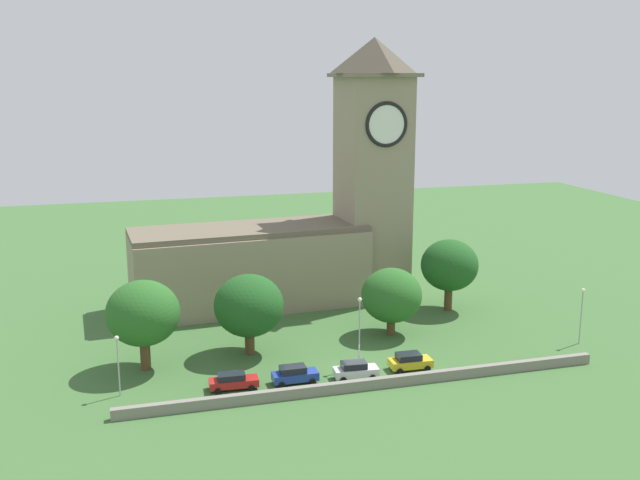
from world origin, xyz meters
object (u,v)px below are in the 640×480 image
object	(u,v)px
church	(303,224)
streetlamp_west_end	(118,355)
tree_by_tower	(450,265)
tree_riverside_west	(392,295)
car_blue	(294,374)
car_white	(355,370)
car_yellow	(410,361)
tree_churchyard	(143,313)
tree_riverside_east	(249,306)
car_red	(233,381)
streetlamp_west_mid	(360,321)
streetlamp_central	(582,307)

from	to	relation	value
church	streetlamp_west_end	size ratio (longest dim) A/B	6.28
church	tree_by_tower	bearing A→B (deg)	-28.84
church	tree_riverside_west	size ratio (longest dim) A/B	4.75
streetlamp_west_end	car_blue	bearing A→B (deg)	-5.76
car_blue	car_white	world-z (taller)	same
tree_riverside_west	car_yellow	bearing A→B (deg)	-100.48
car_white	car_yellow	world-z (taller)	car_white
car_white	car_yellow	xyz separation A→B (m)	(6.21, 0.72, -0.02)
tree_churchyard	tree_riverside_east	bearing A→B (deg)	6.48
streetlamp_west_end	tree_churchyard	distance (m)	6.83
car_yellow	tree_riverside_east	xyz separation A→B (m)	(-15.23, 8.83, 4.64)
car_white	tree_by_tower	bearing A→B (deg)	43.53
streetlamp_west_end	tree_churchyard	size ratio (longest dim) A/B	0.64
car_red	car_blue	distance (m)	6.10
streetlamp_west_mid	tree_riverside_west	xyz separation A→B (m)	(6.81, 8.36, -0.24)
car_white	streetlamp_west_end	distance (m)	23.24
car_white	tree_by_tower	distance (m)	26.24
church	car_blue	bearing A→B (deg)	-106.29
car_red	tree_by_tower	distance (m)	35.58
car_blue	tree_riverside_east	bearing A→B (deg)	107.72
car_red	streetlamp_central	size ratio (longest dim) A/B	0.74
car_red	tree_churchyard	size ratio (longest dim) A/B	0.51
car_blue	tree_churchyard	distance (m)	16.82
car_white	streetlamp_west_end	bearing A→B (deg)	174.28
tree_by_tower	church	bearing A→B (deg)	151.16
car_blue	tree_churchyard	world-z (taller)	tree_churchyard
streetlamp_west_end	streetlamp_west_mid	size ratio (longest dim) A/B	0.80
streetlamp_central	tree_churchyard	bearing A→B (deg)	173.08
streetlamp_west_end	streetlamp_west_mid	bearing A→B (deg)	1.13
car_yellow	tree_riverside_east	bearing A→B (deg)	149.91
church	car_white	xyz separation A→B (m)	(-1.59, -27.13, -9.68)
car_yellow	tree_churchyard	world-z (taller)	tree_churchyard
tree_riverside_west	tree_churchyard	world-z (taller)	tree_churchyard
church	tree_riverside_east	distance (m)	21.16
car_blue	car_yellow	distance (m)	12.38
tree_riverside_east	car_red	bearing A→B (deg)	-110.52
streetlamp_west_end	tree_riverside_west	bearing A→B (deg)	15.90
tree_by_tower	streetlamp_central	bearing A→B (deg)	-59.29
car_red	car_yellow	xyz separation A→B (m)	(18.47, -0.19, 0.07)
church	streetlamp_west_mid	bearing A→B (deg)	-90.59
tree_by_tower	streetlamp_west_mid	bearing A→B (deg)	-139.20
streetlamp_central	car_white	bearing A→B (deg)	-174.95
tree_churchyard	tree_riverside_east	world-z (taller)	tree_churchyard
church	car_red	size ratio (longest dim) A/B	7.83
tree_riverside_west	tree_riverside_east	world-z (taller)	tree_riverside_east
church	tree_churchyard	world-z (taller)	church
streetlamp_west_mid	tree_riverside_west	size ratio (longest dim) A/B	0.95
streetlamp_west_end	tree_by_tower	xyz separation A→B (m)	(41.56, 15.44, 1.88)
church	tree_churchyard	xyz separation A→B (m)	(-21.81, -18.86, -4.51)
car_blue	tree_riverside_west	world-z (taller)	tree_riverside_west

